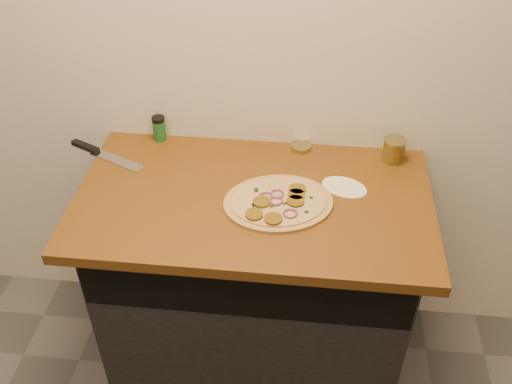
# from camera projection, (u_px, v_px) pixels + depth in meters

# --- Properties ---
(cabinet) EXTENTS (1.10, 0.60, 0.86)m
(cabinet) POSITION_uv_depth(u_px,v_px,m) (255.00, 283.00, 2.24)
(cabinet) COLOR black
(cabinet) RESTS_ON ground
(countertop) EXTENTS (1.20, 0.70, 0.04)m
(countertop) POSITION_uv_depth(u_px,v_px,m) (254.00, 200.00, 1.93)
(countertop) COLOR brown
(countertop) RESTS_ON cabinet
(pizza) EXTENTS (0.43, 0.43, 0.02)m
(pizza) POSITION_uv_depth(u_px,v_px,m) (278.00, 202.00, 1.88)
(pizza) COLOR tan
(pizza) RESTS_ON countertop
(chefs_knife) EXTENTS (0.31, 0.17, 0.02)m
(chefs_knife) POSITION_uv_depth(u_px,v_px,m) (100.00, 153.00, 2.10)
(chefs_knife) COLOR #B7BAC1
(chefs_knife) RESTS_ON countertop
(mason_jar_lid) EXTENTS (0.10, 0.10, 0.02)m
(mason_jar_lid) POSITION_uv_depth(u_px,v_px,m) (301.00, 147.00, 2.13)
(mason_jar_lid) COLOR #9C935B
(mason_jar_lid) RESTS_ON countertop
(salsa_jar) EXTENTS (0.08, 0.08, 0.09)m
(salsa_jar) POSITION_uv_depth(u_px,v_px,m) (394.00, 150.00, 2.05)
(salsa_jar) COLOR #A32E10
(salsa_jar) RESTS_ON countertop
(spice_shaker) EXTENTS (0.05, 0.05, 0.10)m
(spice_shaker) POSITION_uv_depth(u_px,v_px,m) (159.00, 128.00, 2.15)
(spice_shaker) COLOR #1E6129
(spice_shaker) RESTS_ON countertop
(flour_spill) EXTENTS (0.21, 0.21, 0.00)m
(flour_spill) POSITION_uv_depth(u_px,v_px,m) (344.00, 187.00, 1.95)
(flour_spill) COLOR silver
(flour_spill) RESTS_ON countertop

